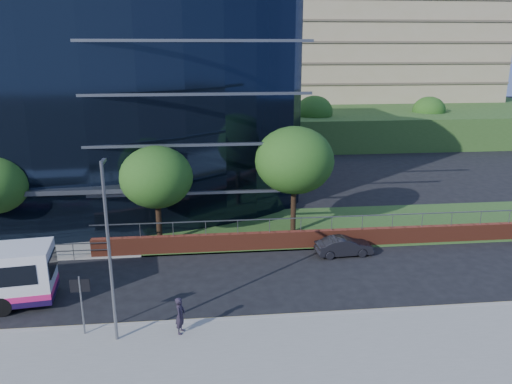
{
  "coord_description": "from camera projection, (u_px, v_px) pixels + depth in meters",
  "views": [
    {
      "loc": [
        10.04,
        -21.88,
        12.5
      ],
      "look_at": [
        13.22,
        8.0,
        3.67
      ],
      "focal_mm": 35.0,
      "sensor_mm": 36.0,
      "label": 1
    }
  ],
  "objects": [
    {
      "name": "tree_far_c",
      "position": [
        156.0,
        177.0,
        31.4
      ],
      "size": [
        4.62,
        4.62,
        6.51
      ],
      "color": "black",
      "rests_on": "ground"
    },
    {
      "name": "grass_verge",
      "position": [
        399.0,
        223.0,
        36.3
      ],
      "size": [
        36.0,
        8.0,
        0.12
      ],
      "primitive_type": "cube",
      "color": "#2D511E",
      "rests_on": "ground"
    },
    {
      "name": "street_sign",
      "position": [
        81.0,
        293.0,
        21.72
      ],
      "size": [
        0.85,
        0.09,
        2.8
      ],
      "color": "slate",
      "rests_on": "pavement_near"
    },
    {
      "name": "parked_car",
      "position": [
        344.0,
        246.0,
        30.82
      ],
      "size": [
        3.61,
        1.46,
        1.17
      ],
      "primitive_type": "imported",
      "rotation": [
        0.0,
        0.0,
        1.64
      ],
      "color": "black",
      "rests_on": "ground"
    },
    {
      "name": "retaining_wall",
      "position": [
        361.0,
        237.0,
        32.21
      ],
      "size": [
        34.0,
        0.4,
        2.11
      ],
      "color": "maroon",
      "rests_on": "ground"
    },
    {
      "name": "streetlight_east",
      "position": [
        109.0,
        248.0,
        20.67
      ],
      "size": [
        0.15,
        0.77,
        8.0
      ],
      "color": "slate",
      "rests_on": "pavement_near"
    },
    {
      "name": "tree_dist_f",
      "position": [
        429.0,
        110.0,
        66.33
      ],
      "size": [
        4.29,
        4.29,
        6.05
      ],
      "color": "black",
      "rests_on": "ground"
    },
    {
      "name": "apartment_block",
      "position": [
        342.0,
        55.0,
        78.08
      ],
      "size": [
        60.0,
        42.0,
        30.0
      ],
      "color": "#2D511E",
      "rests_on": "ground"
    },
    {
      "name": "pedestrian",
      "position": [
        180.0,
        315.0,
        22.12
      ],
      "size": [
        0.56,
        0.71,
        1.72
      ],
      "primitive_type": "imported",
      "rotation": [
        0.0,
        0.0,
        1.32
      ],
      "color": "black",
      "rests_on": "pavement_near"
    },
    {
      "name": "tree_dist_e",
      "position": [
        314.0,
        112.0,
        62.7
      ],
      "size": [
        4.62,
        4.62,
        6.51
      ],
      "color": "black",
      "rests_on": "ground"
    },
    {
      "name": "tree_far_d",
      "position": [
        294.0,
        160.0,
        33.09
      ],
      "size": [
        5.28,
        5.28,
        7.44
      ],
      "color": "black",
      "rests_on": "ground"
    },
    {
      "name": "glass_office",
      "position": [
        29.0,
        103.0,
        40.61
      ],
      "size": [
        44.0,
        23.1,
        16.0
      ],
      "color": "black",
      "rests_on": "ground"
    }
  ]
}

